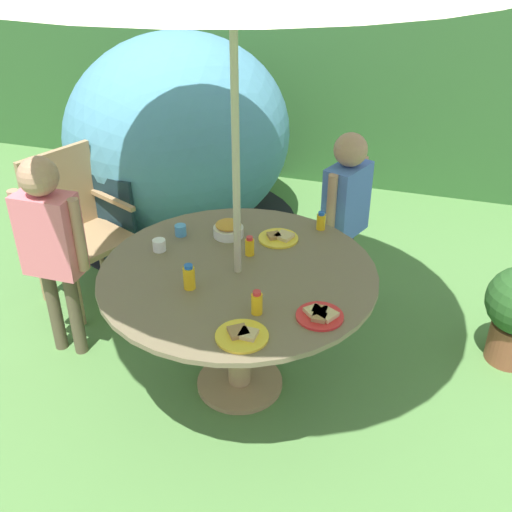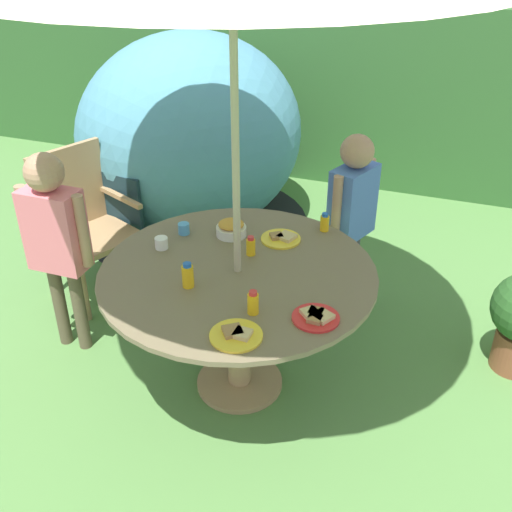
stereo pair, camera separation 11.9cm
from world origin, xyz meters
The scene contains 17 objects.
ground_plane centered at (0.00, 0.00, -0.01)m, with size 10.00×10.00×0.02m, color #548442.
hedge_backdrop centered at (0.00, 3.20, 0.80)m, with size 9.00×0.70×1.61m, color #33602D.
garden_table centered at (0.00, 0.00, 0.61)m, with size 1.39×1.39×0.75m.
wooden_chair centered at (-1.32, 0.58, 0.54)m, with size 0.62×0.65×0.99m.
dome_tent centered at (-1.04, 1.71, 0.75)m, with size 2.20×2.20×1.52m.
child_in_blue_shirt centered at (0.38, 0.96, 0.75)m, with size 0.27×0.38×1.18m.
child_in_pink_shirt centered at (-1.07, 0.00, 0.79)m, with size 0.42×0.21×1.23m.
snack_bowl centered at (-0.16, 0.33, 0.80)m, with size 0.16×0.16×0.09m.
plate_center_back centered at (0.18, -0.49, 0.76)m, with size 0.23×0.23×0.03m.
plate_near_right centered at (0.11, 0.37, 0.77)m, with size 0.22×0.22×0.03m.
plate_near_left centered at (0.47, -0.26, 0.77)m, with size 0.21×0.21×0.03m.
juice_bottle_far_left centered at (0.01, 0.17, 0.80)m, with size 0.05×0.05×0.11m.
juice_bottle_far_right centered at (0.19, -0.31, 0.81)m, with size 0.05×0.05×0.12m.
juice_bottle_center_front centered at (-0.17, -0.21, 0.81)m, with size 0.06×0.06×0.13m.
juice_bottle_mid_left centered at (0.30, 0.55, 0.80)m, with size 0.05×0.05×0.11m.
cup_near centered at (-0.46, 0.07, 0.79)m, with size 0.07×0.07×0.06m, color white.
cup_far centered at (-0.42, 0.26, 0.79)m, with size 0.06×0.06×0.06m, color #4C99D8.
Camera 2 is at (0.96, -2.41, 2.40)m, focal length 43.18 mm.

